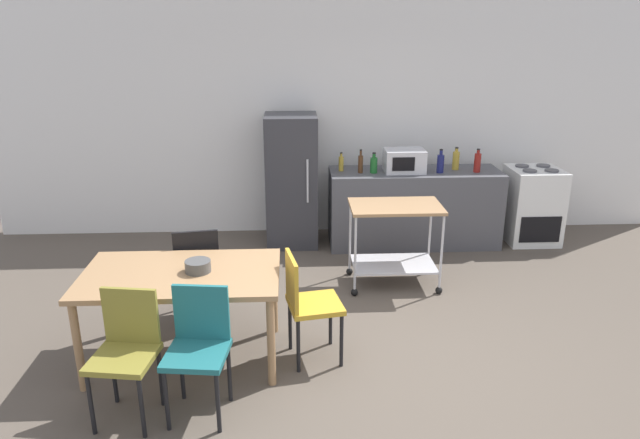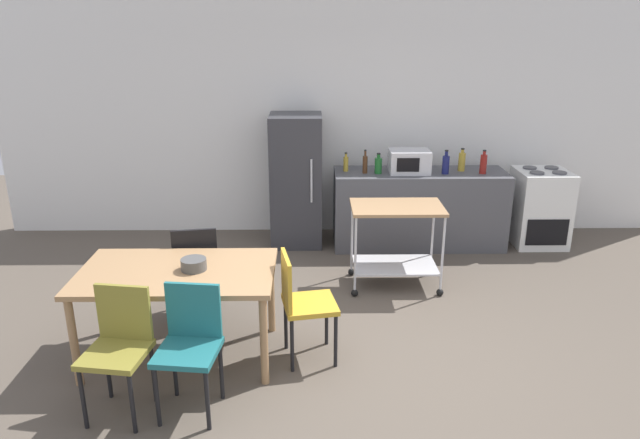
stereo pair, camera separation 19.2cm
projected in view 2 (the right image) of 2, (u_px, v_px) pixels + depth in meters
ground_plane at (359, 365)px, 4.60m from camera, size 12.00×12.00×0.00m
back_wall at (341, 116)px, 7.15m from camera, size 8.40×0.12×2.90m
kitchen_counter at (419, 209)px, 6.92m from camera, size 2.00×0.64×0.90m
dining_table at (177, 280)px, 4.51m from camera, size 1.50×0.90×0.75m
chair_black at (197, 265)px, 5.17m from camera, size 0.46×0.46×0.89m
chair_teal at (190, 341)px, 3.94m from camera, size 0.45×0.45×0.89m
chair_olive at (119, 343)px, 3.92m from camera, size 0.46×0.46×0.89m
chair_mustard at (302, 300)px, 4.52m from camera, size 0.47×0.47×0.89m
stove_oven at (540, 208)px, 6.96m from camera, size 0.60×0.61×0.92m
refrigerator at (296, 180)px, 6.89m from camera, size 0.60×0.63×1.55m
kitchen_cart at (396, 232)px, 5.79m from camera, size 0.91×0.57×0.85m
bottle_olive_oil at (346, 163)px, 6.78m from camera, size 0.06×0.06×0.22m
bottle_sesame_oil at (365, 164)px, 6.68m from camera, size 0.06×0.06×0.27m
bottle_soy_sauce at (378, 165)px, 6.68m from camera, size 0.08×0.08×0.24m
microwave at (409, 161)px, 6.71m from camera, size 0.46×0.35×0.26m
bottle_wine at (446, 164)px, 6.66m from camera, size 0.08×0.08×0.27m
bottle_hot_sauce at (462, 161)px, 6.79m from camera, size 0.08×0.08×0.27m
bottle_soda at (483, 164)px, 6.67m from camera, size 0.08×0.08×0.27m
fruit_bowl at (194, 264)px, 4.48m from camera, size 0.20×0.20×0.09m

